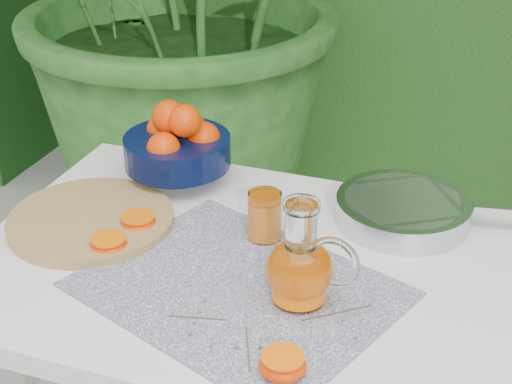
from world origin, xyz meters
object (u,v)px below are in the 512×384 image
(white_table, at_px, (252,299))
(juice_pitcher, at_px, (301,267))
(saute_pan, at_px, (405,209))
(cutting_board, at_px, (91,220))
(fruit_bowl, at_px, (178,144))

(white_table, relative_size, juice_pitcher, 5.53)
(saute_pan, bearing_deg, juice_pitcher, -109.67)
(cutting_board, xyz_separation_m, fruit_bowl, (0.08, 0.23, 0.07))
(cutting_board, height_order, fruit_bowl, fruit_bowl)
(white_table, xyz_separation_m, fruit_bowl, (-0.26, 0.25, 0.16))
(fruit_bowl, relative_size, juice_pitcher, 1.33)
(white_table, height_order, fruit_bowl, fruit_bowl)
(fruit_bowl, bearing_deg, white_table, -44.12)
(white_table, bearing_deg, juice_pitcher, -36.20)
(juice_pitcher, bearing_deg, white_table, 143.80)
(fruit_bowl, bearing_deg, juice_pitcher, -41.88)
(white_table, height_order, cutting_board, cutting_board)
(white_table, bearing_deg, cutting_board, 177.37)
(juice_pitcher, height_order, saute_pan, juice_pitcher)
(saute_pan, bearing_deg, fruit_bowl, 178.28)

